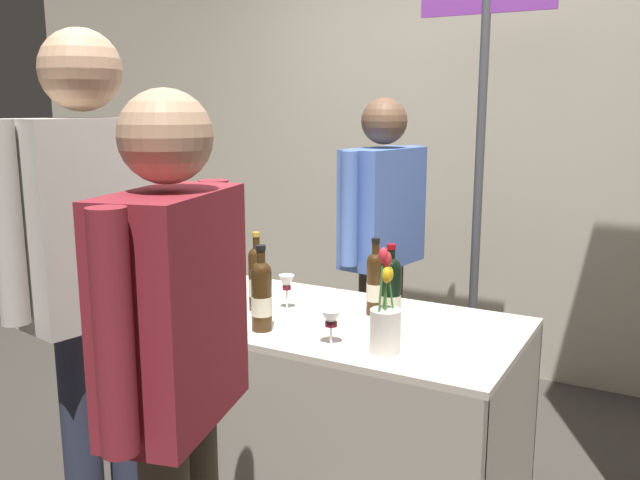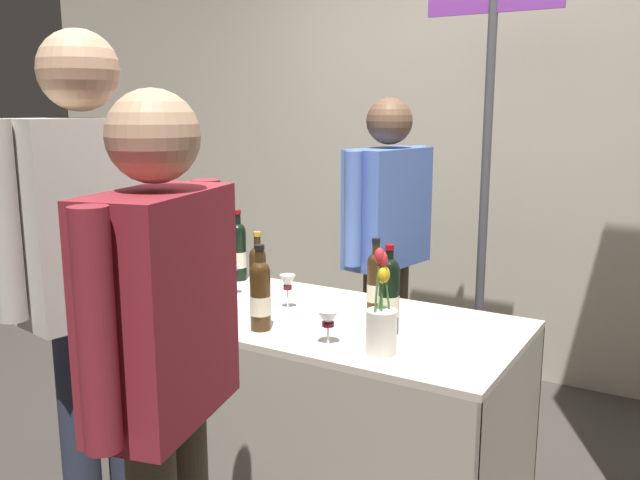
# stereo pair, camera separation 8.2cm
# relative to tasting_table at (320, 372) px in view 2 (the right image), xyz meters

# --- Properties ---
(back_partition) EXTENTS (6.79, 0.12, 2.63)m
(back_partition) POSITION_rel_tasting_table_xyz_m (0.00, 1.69, 0.79)
(back_partition) COLOR #B2A893
(back_partition) RESTS_ON ground_plane
(tasting_table) EXTENTS (1.52, 0.78, 0.75)m
(tasting_table) POSITION_rel_tasting_table_xyz_m (0.00, 0.00, 0.00)
(tasting_table) COLOR beige
(tasting_table) RESTS_ON ground_plane
(featured_wine_bottle) EXTENTS (0.07, 0.07, 0.32)m
(featured_wine_bottle) POSITION_rel_tasting_table_xyz_m (-0.58, 0.11, 0.36)
(featured_wine_bottle) COLOR black
(featured_wine_bottle) RESTS_ON tasting_table
(display_bottle_0) EXTENTS (0.08, 0.08, 0.33)m
(display_bottle_0) POSITION_rel_tasting_table_xyz_m (-0.62, 0.29, 0.37)
(display_bottle_0) COLOR black
(display_bottle_0) RESTS_ON tasting_table
(display_bottle_1) EXTENTS (0.08, 0.08, 0.32)m
(display_bottle_1) POSITION_rel_tasting_table_xyz_m (0.31, -0.04, 0.37)
(display_bottle_1) COLOR black
(display_bottle_1) RESTS_ON tasting_table
(display_bottle_2) EXTENTS (0.07, 0.07, 0.30)m
(display_bottle_2) POSITION_rel_tasting_table_xyz_m (0.17, 0.13, 0.36)
(display_bottle_2) COLOR #38230F
(display_bottle_2) RESTS_ON tasting_table
(display_bottle_3) EXTENTS (0.07, 0.07, 0.33)m
(display_bottle_3) POSITION_rel_tasting_table_xyz_m (-0.39, -0.11, 0.37)
(display_bottle_3) COLOR black
(display_bottle_3) RESTS_ON tasting_table
(display_bottle_4) EXTENTS (0.07, 0.07, 0.31)m
(display_bottle_4) POSITION_rel_tasting_table_xyz_m (-0.26, -0.04, 0.36)
(display_bottle_4) COLOR #38230F
(display_bottle_4) RESTS_ON tasting_table
(display_bottle_5) EXTENTS (0.08, 0.08, 0.31)m
(display_bottle_5) POSITION_rel_tasting_table_xyz_m (-0.11, -0.24, 0.36)
(display_bottle_5) COLOR #38230F
(display_bottle_5) RESTS_ON tasting_table
(display_bottle_6) EXTENTS (0.07, 0.07, 0.31)m
(display_bottle_6) POSITION_rel_tasting_table_xyz_m (-0.61, -0.13, 0.36)
(display_bottle_6) COLOR #38230F
(display_bottle_6) RESTS_ON tasting_table
(wine_glass_near_vendor) EXTENTS (0.07, 0.07, 0.13)m
(wine_glass_near_vendor) POSITION_rel_tasting_table_xyz_m (-0.48, 0.07, 0.32)
(wine_glass_near_vendor) COLOR silver
(wine_glass_near_vendor) RESTS_ON tasting_table
(wine_glass_mid) EXTENTS (0.07, 0.07, 0.14)m
(wine_glass_mid) POSITION_rel_tasting_table_xyz_m (-0.16, 0.02, 0.33)
(wine_glass_mid) COLOR silver
(wine_glass_mid) RESTS_ON tasting_table
(wine_glass_near_taster) EXTENTS (0.08, 0.08, 0.12)m
(wine_glass_near_taster) POSITION_rel_tasting_table_xyz_m (0.18, -0.26, 0.31)
(wine_glass_near_taster) COLOR silver
(wine_glass_near_taster) RESTS_ON tasting_table
(flower_vase) EXTENTS (0.10, 0.10, 0.35)m
(flower_vase) POSITION_rel_tasting_table_xyz_m (0.37, -0.23, 0.33)
(flower_vase) COLOR silver
(flower_vase) RESTS_ON tasting_table
(vendor_presenter) EXTENTS (0.28, 0.62, 1.59)m
(vendor_presenter) POSITION_rel_tasting_table_xyz_m (-0.08, 0.76, 0.43)
(vendor_presenter) COLOR #4C4233
(vendor_presenter) RESTS_ON ground_plane
(taster_foreground_right) EXTENTS (0.28, 0.58, 1.77)m
(taster_foreground_right) POSITION_rel_tasting_table_xyz_m (-0.40, -0.73, 0.55)
(taster_foreground_right) COLOR #2D3347
(taster_foreground_right) RESTS_ON ground_plane
(taster_foreground_left) EXTENTS (0.31, 0.57, 1.58)m
(taster_foreground_left) POSITION_rel_tasting_table_xyz_m (0.15, -1.00, 0.42)
(taster_foreground_left) COLOR #4C4233
(taster_foreground_left) RESTS_ON ground_plane
(booth_signpost) EXTENTS (0.64, 0.04, 2.18)m
(booth_signpost) POSITION_rel_tasting_table_xyz_m (0.30, 1.06, 0.87)
(booth_signpost) COLOR #47474C
(booth_signpost) RESTS_ON ground_plane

